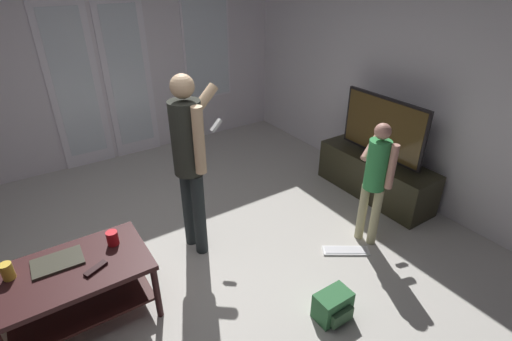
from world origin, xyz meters
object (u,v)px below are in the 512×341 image
tv_stand (375,176)px  cup_near_edge (112,238)px  loose_keyboard (346,251)px  laptop_closed (58,262)px  person_child (376,174)px  tv_remote_black (96,269)px  cup_by_laptop (7,271)px  person_adult (190,152)px  coffee_table (76,282)px  backpack (333,306)px  flat_screen_tv (383,128)px

tv_stand → cup_near_edge: bearing=178.4°
loose_keyboard → laptop_closed: (-2.31, 0.66, 0.52)m
person_child → loose_keyboard: size_ratio=2.82×
loose_keyboard → tv_remote_black: (-2.10, 0.44, 0.52)m
tv_remote_black → cup_by_laptop: bearing=129.1°
laptop_closed → cup_by_laptop: size_ratio=2.77×
loose_keyboard → tv_remote_black: bearing=168.3°
person_adult → person_child: 1.68m
coffee_table → person_adult: 1.31m
backpack → cup_by_laptop: bearing=149.4°
backpack → cup_by_laptop: 2.33m
tv_stand → cup_by_laptop: 3.64m
person_child → tv_remote_black: size_ratio=7.27×
tv_stand → cup_near_edge: cup_near_edge is taller
loose_keyboard → person_adult: bearing=142.6°
coffee_table → flat_screen_tv: bearing=0.3°
backpack → tv_remote_black: 1.77m
person_child → cup_near_edge: bearing=164.3°
person_child → cup_near_edge: person_child is taller
flat_screen_tv → person_adult: bearing=172.2°
tv_remote_black → loose_keyboard: bearing=-37.1°
loose_keyboard → cup_by_laptop: bearing=165.4°
loose_keyboard → tv_remote_black: 2.20m
tv_remote_black → person_adult: bearing=-1.3°
tv_stand → backpack: tv_stand is taller
loose_keyboard → cup_near_edge: bearing=161.1°
coffee_table → person_child: person_child is taller
flat_screen_tv → person_adult: size_ratio=0.63×
laptop_closed → cup_by_laptop: bearing=177.7°
loose_keyboard → backpack: bearing=-143.0°
tv_stand → tv_remote_black: 3.13m
tv_stand → person_child: (-0.72, -0.54, 0.50)m
person_child → laptop_closed: size_ratio=3.60×
coffee_table → tv_stand: bearing=0.3°
tv_stand → tv_remote_black: tv_remote_black is taller
tv_stand → person_child: 1.03m
person_adult → cup_by_laptop: person_adult is taller
loose_keyboard → cup_by_laptop: (-2.61, 0.68, 0.57)m
person_adult → cup_near_edge: 0.92m
coffee_table → cup_near_edge: (0.33, 0.10, 0.20)m
person_adult → person_child: size_ratio=1.36×
flat_screen_tv → tv_remote_black: bearing=-177.5°
tv_stand → flat_screen_tv: flat_screen_tv is taller
person_adult → tv_stand: bearing=-7.8°
flat_screen_tv → loose_keyboard: bearing=-150.5°
flat_screen_tv → person_adult: person_adult is taller
backpack → tv_remote_black: size_ratio=1.65×
person_child → tv_remote_black: 2.44m
flat_screen_tv → person_child: (-0.72, -0.54, -0.10)m
laptop_closed → cup_near_edge: cup_near_edge is taller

